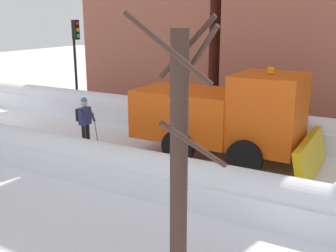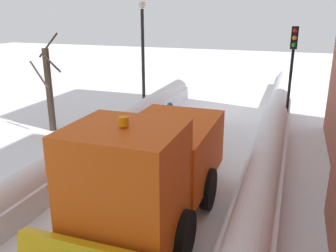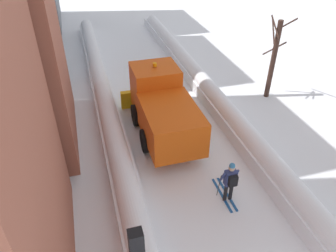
{
  "view_description": "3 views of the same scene",
  "coord_description": "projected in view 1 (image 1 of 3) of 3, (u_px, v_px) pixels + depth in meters",
  "views": [
    {
      "loc": [
        11.59,
        15.59,
        4.58
      ],
      "look_at": [
        0.67,
        9.47,
        1.19
      ],
      "focal_mm": 43.59,
      "sensor_mm": 36.0,
      "label": 1
    },
    {
      "loc": [
        -3.45,
        18.27,
        5.04
      ],
      "look_at": [
        0.09,
        8.12,
        1.58
      ],
      "focal_mm": 38.72,
      "sensor_mm": 36.0,
      "label": 2
    },
    {
      "loc": [
        -3.77,
        -1.36,
        9.24
      ],
      "look_at": [
        -0.6,
        9.63,
        1.31
      ],
      "focal_mm": 34.17,
      "sensor_mm": 36.0,
      "label": 3
    }
  ],
  "objects": [
    {
      "name": "bare_tree_mid",
      "position": [
        179.0,
        165.0,
        6.31
      ],
      "size": [
        1.12,
        1.33,
        4.66
      ],
      "color": "#3C2821",
      "rests_on": "ground"
    },
    {
      "name": "snowbank_left",
      "position": [
        225.0,
        123.0,
        15.91
      ],
      "size": [
        1.1,
        36.0,
        1.2
      ],
      "color": "white",
      "rests_on": "ground"
    },
    {
      "name": "plow_truck",
      "position": [
        226.0,
        115.0,
        13.16
      ],
      "size": [
        3.2,
        5.98,
        3.12
      ],
      "color": "#DB510F",
      "rests_on": "ground"
    },
    {
      "name": "snowbank_right",
      "position": [
        144.0,
        172.0,
        11.0
      ],
      "size": [
        1.1,
        36.0,
        1.12
      ],
      "color": "white",
      "rests_on": "ground"
    },
    {
      "name": "ground_plane",
      "position": [
        192.0,
        158.0,
        13.59
      ],
      "size": [
        80.0,
        80.0,
        0.0
      ],
      "primitive_type": "plane",
      "color": "white"
    },
    {
      "name": "skier",
      "position": [
        85.0,
        119.0,
        14.56
      ],
      "size": [
        0.62,
        1.8,
        1.81
      ],
      "color": "black",
      "rests_on": "ground"
    },
    {
      "name": "traffic_light_pole",
      "position": [
        76.0,
        49.0,
        19.26
      ],
      "size": [
        0.28,
        0.42,
        4.41
      ],
      "color": "black",
      "rests_on": "ground"
    }
  ]
}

